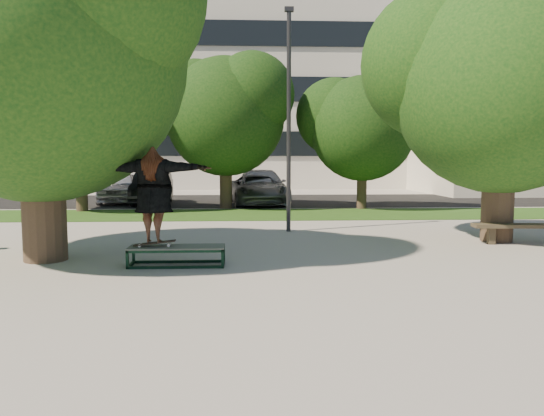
{
  "coord_description": "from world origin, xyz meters",
  "views": [
    {
      "loc": [
        -0.2,
        -9.69,
        2.03
      ],
      "look_at": [
        0.32,
        0.6,
        1.07
      ],
      "focal_mm": 35.0,
      "sensor_mm": 36.0,
      "label": 1
    }
  ],
  "objects": [
    {
      "name": "skater_rig",
      "position": [
        -1.92,
        0.33,
        1.35
      ],
      "size": [
        2.26,
        0.8,
        1.88
      ],
      "rotation": [
        0.0,
        0.0,
        3.05
      ],
      "color": "white",
      "rests_on": "grind_box"
    },
    {
      "name": "bg_tree_mid",
      "position": [
        -1.08,
        12.08,
        4.02
      ],
      "size": [
        5.76,
        4.92,
        6.24
      ],
      "color": "#38281E",
      "rests_on": "ground"
    },
    {
      "name": "tree_right",
      "position": [
        5.92,
        3.08,
        4.09
      ],
      "size": [
        6.24,
        5.33,
        6.51
      ],
      "color": "#38281E",
      "rests_on": "ground"
    },
    {
      "name": "grass_strip",
      "position": [
        1.0,
        9.5,
        0.01
      ],
      "size": [
        30.0,
        4.0,
        0.02
      ],
      "primitive_type": "cube",
      "color": "#214012",
      "rests_on": "ground"
    },
    {
      "name": "lamppost",
      "position": [
        1.0,
        5.0,
        3.15
      ],
      "size": [
        0.25,
        0.15,
        6.11
      ],
      "color": "#2D2D30",
      "rests_on": "ground"
    },
    {
      "name": "office_building",
      "position": [
        -2.0,
        31.98,
        8.0
      ],
      "size": [
        30.0,
        14.12,
        16.0
      ],
      "color": "beige",
      "rests_on": "ground"
    },
    {
      "name": "ground",
      "position": [
        0.0,
        0.0,
        0.0
      ],
      "size": [
        120.0,
        120.0,
        0.0
      ],
      "primitive_type": "plane",
      "color": "#9B958E",
      "rests_on": "ground"
    },
    {
      "name": "car_silver_b",
      "position": [
        0.5,
        14.37,
        0.76
      ],
      "size": [
        2.62,
        5.41,
        1.52
      ],
      "primitive_type": "imported",
      "rotation": [
        0.0,
        0.0,
        0.1
      ],
      "color": "#A4A3A8",
      "rests_on": "asphalt_strip"
    },
    {
      "name": "car_dark",
      "position": [
        -4.35,
        14.1,
        0.71
      ],
      "size": [
        1.74,
        4.39,
        1.42
      ],
      "primitive_type": "imported",
      "rotation": [
        0.0,
        0.0,
        0.06
      ],
      "color": "black",
      "rests_on": "asphalt_strip"
    },
    {
      "name": "grind_box",
      "position": [
        -1.51,
        0.33,
        0.19
      ],
      "size": [
        1.8,
        0.6,
        0.38
      ],
      "color": "black",
      "rests_on": "ground"
    },
    {
      "name": "bg_tree_left",
      "position": [
        -6.57,
        11.07,
        3.73
      ],
      "size": [
        5.28,
        4.51,
        5.77
      ],
      "color": "#38281E",
      "rests_on": "ground"
    },
    {
      "name": "car_grey",
      "position": [
        0.29,
        13.71,
        0.66
      ],
      "size": [
        2.78,
        4.97,
        1.31
      ],
      "primitive_type": "imported",
      "rotation": [
        0.0,
        0.0,
        0.13
      ],
      "color": "slate",
      "rests_on": "asphalt_strip"
    },
    {
      "name": "bg_tree_right",
      "position": [
        4.43,
        11.57,
        3.49
      ],
      "size": [
        5.04,
        4.31,
        5.43
      ],
      "color": "#38281E",
      "rests_on": "ground"
    },
    {
      "name": "asphalt_strip",
      "position": [
        0.0,
        16.0,
        0.01
      ],
      "size": [
        40.0,
        8.0,
        0.01
      ],
      "primitive_type": "cube",
      "color": "black",
      "rests_on": "ground"
    },
    {
      "name": "bench",
      "position": [
        6.8,
        2.43,
        0.41
      ],
      "size": [
        3.2,
        0.69,
        0.49
      ],
      "rotation": [
        0.0,
        0.0,
        -0.08
      ],
      "color": "#433928",
      "rests_on": "ground"
    },
    {
      "name": "car_silver_a",
      "position": [
        -5.98,
        15.08,
        0.71
      ],
      "size": [
        2.01,
        4.3,
        1.42
      ],
      "primitive_type": "imported",
      "rotation": [
        0.0,
        0.0,
        0.08
      ],
      "color": "silver",
      "rests_on": "asphalt_strip"
    },
    {
      "name": "side_building",
      "position": [
        18.0,
        22.0,
        4.0
      ],
      "size": [
        15.0,
        10.0,
        8.0
      ],
      "primitive_type": "cube",
      "color": "beige",
      "rests_on": "ground"
    },
    {
      "name": "tree_left",
      "position": [
        -4.29,
        1.09,
        4.42
      ],
      "size": [
        6.96,
        5.95,
        7.12
      ],
      "color": "#38281E",
      "rests_on": "ground"
    }
  ]
}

